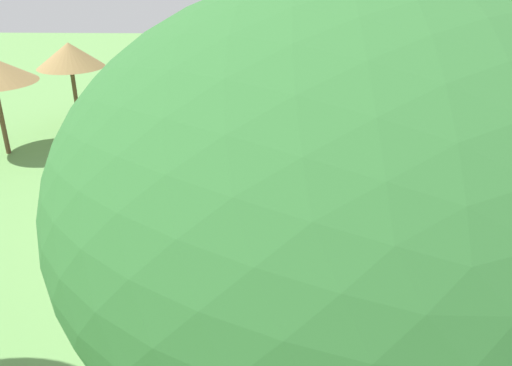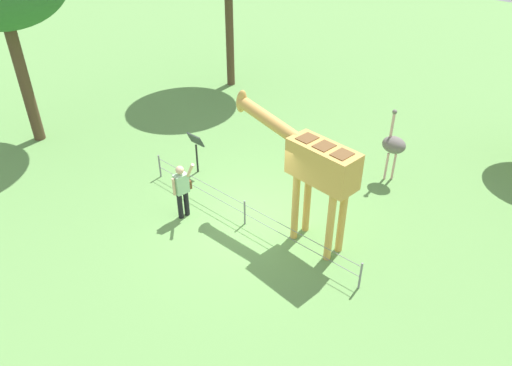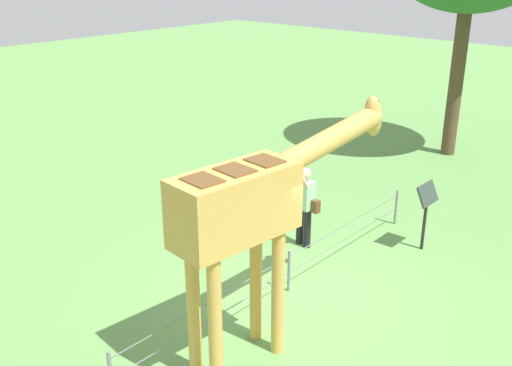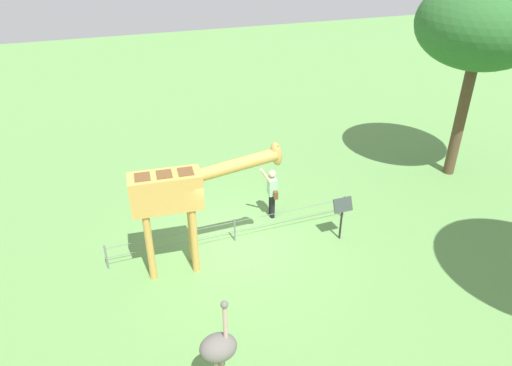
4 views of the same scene
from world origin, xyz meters
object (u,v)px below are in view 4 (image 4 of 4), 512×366
Objects in this scene: visitor at (272,191)px; tree_northeast at (482,24)px; info_sign at (342,210)px; ostrich at (219,348)px; giraffe at (180,194)px.

tree_northeast is at bearing 3.27° from visitor.
info_sign is (1.39, -1.77, 0.05)m from visitor.
ostrich is 0.34× the size of tree_northeast.
visitor is 2.25m from info_sign.
ostrich is at bearing -121.17° from visitor.
tree_northeast is at bearing 29.00° from ostrich.
visitor is at bearing 128.21° from info_sign.
tree_northeast is 5.04× the size of info_sign.
visitor is at bearing 25.85° from giraffe.
tree_northeast reaches higher than visitor.
ostrich reaches higher than visitor.
ostrich is (-3.22, -5.33, 0.27)m from visitor.
visitor is 6.23m from ostrich.
giraffe is at bearing 87.02° from ostrich.
ostrich is 5.83m from info_sign.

